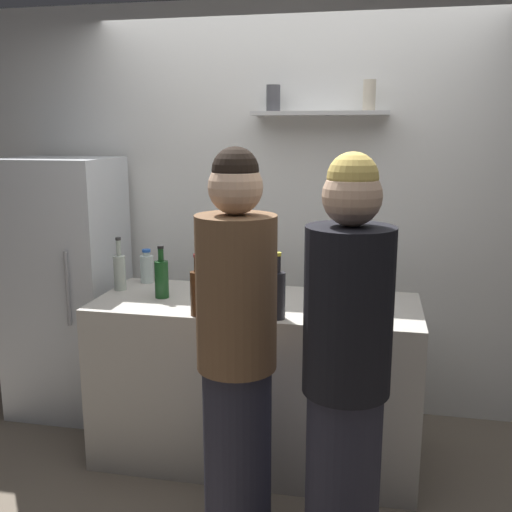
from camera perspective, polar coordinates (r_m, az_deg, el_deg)
The scene contains 13 objects.
ground_plane at distance 3.11m, azimuth 0.00°, elevation -23.57°, with size 5.28×5.28×0.00m, color #726656.
back_wall_assembly at distance 3.79m, azimuth 3.83°, elevation 4.34°, with size 4.80×0.32×2.60m.
refrigerator at distance 3.97m, azimuth -17.99°, elevation -2.92°, with size 0.67×0.60×1.65m.
counter at distance 3.33m, azimuth 0.00°, elevation -11.97°, with size 1.74×0.69×0.91m, color #B7B2A8.
baking_pan at distance 3.22m, azimuth 8.20°, elevation -3.83°, with size 0.34×0.24×0.05m, color gray.
utensil_holder at distance 2.86m, azimuth 6.63°, elevation -5.09°, with size 0.09×0.09×0.21m.
wine_bottle_amber_glass at distance 2.92m, azimuth -5.73°, elevation -3.47°, with size 0.07×0.07×0.31m.
wine_bottle_pale_glass at distance 3.46m, azimuth -13.13°, elevation -1.41°, with size 0.07×0.07×0.31m.
wine_bottle_dark_glass at distance 2.85m, azimuth 2.09°, elevation -3.66°, with size 0.08×0.08×0.33m.
wine_bottle_green_glass at distance 3.25m, azimuth -9.18°, elevation -2.10°, with size 0.08×0.08×0.29m.
water_bottle_plastic at distance 3.60m, azimuth -10.57°, elevation -1.13°, with size 0.08×0.08×0.20m.
person_blonde at distance 2.35m, azimuth 8.74°, elevation -11.76°, with size 0.34×0.34×1.74m.
person_brown_jacket at distance 2.53m, azimuth -1.89°, elevation -9.68°, with size 0.34×0.34×1.75m.
Camera 1 is at (0.51, -2.48, 1.81)m, focal length 41.09 mm.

